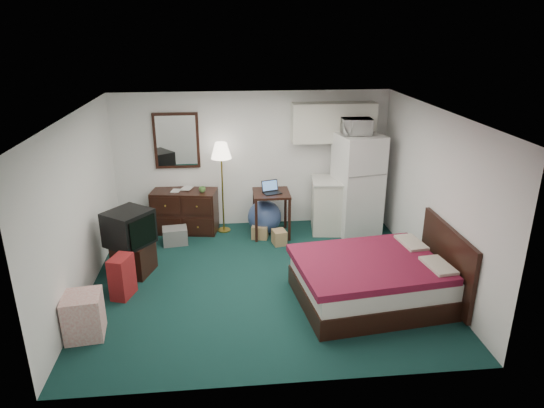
{
  "coord_description": "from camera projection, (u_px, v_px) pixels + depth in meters",
  "views": [
    {
      "loc": [
        -0.51,
        -6.39,
        3.59
      ],
      "look_at": [
        0.19,
        0.5,
        1.02
      ],
      "focal_mm": 32.0,
      "sensor_mm": 36.0,
      "label": 1
    }
  ],
  "objects": [
    {
      "name": "crt_tv",
      "position": [
        129.0,
        228.0,
        7.18
      ],
      "size": [
        0.83,
        0.84,
        0.53
      ],
      "primitive_type": null,
      "rotation": [
        0.0,
        0.0,
        -0.64
      ],
      "color": "black",
      "rests_on": "tv_stand"
    },
    {
      "name": "tv_stand",
      "position": [
        134.0,
        258.0,
        7.39
      ],
      "size": [
        0.64,
        0.67,
        0.5
      ],
      "primitive_type": null,
      "rotation": [
        0.0,
        0.0,
        -0.31
      ],
      "color": "black",
      "rests_on": "floor"
    },
    {
      "name": "cardboard_box_b",
      "position": [
        279.0,
        237.0,
        8.4
      ],
      "size": [
        0.26,
        0.29,
        0.25
      ],
      "primitive_type": null,
      "rotation": [
        0.0,
        0.0,
        0.2
      ],
      "color": "olive",
      "rests_on": "floor"
    },
    {
      "name": "ceiling",
      "position": [
        262.0,
        113.0,
        6.39
      ],
      "size": [
        5.0,
        4.5,
        0.01
      ],
      "primitive_type": "cube",
      "color": "white",
      "rests_on": "walls"
    },
    {
      "name": "retail_box",
      "position": [
        84.0,
        316.0,
        5.87
      ],
      "size": [
        0.5,
        0.5,
        0.56
      ],
      "primitive_type": null,
      "rotation": [
        0.0,
        0.0,
        0.12
      ],
      "color": "white",
      "rests_on": "floor"
    },
    {
      "name": "cardboard_box_a",
      "position": [
        260.0,
        232.0,
        8.65
      ],
      "size": [
        0.32,
        0.29,
        0.24
      ],
      "primitive_type": null,
      "rotation": [
        0.0,
        0.0,
        -0.23
      ],
      "color": "olive",
      "rests_on": "floor"
    },
    {
      "name": "exercise_ball",
      "position": [
        264.0,
        217.0,
        8.81
      ],
      "size": [
        0.78,
        0.78,
        0.61
      ],
      "primitive_type": "sphere",
      "rotation": [
        0.0,
        0.0,
        0.35
      ],
      "color": "#384E86",
      "rests_on": "floor"
    },
    {
      "name": "walls",
      "position": [
        262.0,
        202.0,
        6.82
      ],
      "size": [
        5.01,
        4.51,
        2.5
      ],
      "color": "white",
      "rests_on": "floor"
    },
    {
      "name": "book_b",
      "position": [
        182.0,
        182.0,
        8.78
      ],
      "size": [
        0.18,
        0.08,
        0.25
      ],
      "primitive_type": "imported",
      "rotation": [
        0.0,
        0.0,
        -0.32
      ],
      "color": "olive",
      "rests_on": "dresser"
    },
    {
      "name": "headboard",
      "position": [
        446.0,
        262.0,
        6.62
      ],
      "size": [
        0.06,
        1.56,
        1.0
      ],
      "primitive_type": null,
      "color": "black",
      "rests_on": "walls"
    },
    {
      "name": "microwave",
      "position": [
        357.0,
        125.0,
        8.3
      ],
      "size": [
        0.52,
        0.3,
        0.34
      ],
      "primitive_type": "imported",
      "rotation": [
        0.0,
        0.0,
        -0.05
      ],
      "color": "white",
      "rests_on": "fridge"
    },
    {
      "name": "suitcase",
      "position": [
        122.0,
        277.0,
        6.73
      ],
      "size": [
        0.34,
        0.43,
        0.6
      ],
      "primitive_type": null,
      "rotation": [
        0.0,
        0.0,
        -0.31
      ],
      "color": "maroon",
      "rests_on": "floor"
    },
    {
      "name": "mirror",
      "position": [
        177.0,
        141.0,
        8.63
      ],
      "size": [
        0.8,
        0.06,
        1.0
      ],
      "primitive_type": null,
      "color": "white",
      "rests_on": "walls"
    },
    {
      "name": "book_a",
      "position": [
        171.0,
        186.0,
        8.66
      ],
      "size": [
        0.15,
        0.05,
        0.21
      ],
      "primitive_type": "imported",
      "rotation": [
        0.0,
        0.0,
        -0.21
      ],
      "color": "olive",
      "rests_on": "dresser"
    },
    {
      "name": "laptop",
      "position": [
        272.0,
        188.0,
        8.46
      ],
      "size": [
        0.36,
        0.32,
        0.21
      ],
      "primitive_type": null,
      "rotation": [
        0.0,
        0.0,
        0.3
      ],
      "color": "black",
      "rests_on": "desk"
    },
    {
      "name": "mug",
      "position": [
        202.0,
        189.0,
        8.62
      ],
      "size": [
        0.14,
        0.13,
        0.12
      ],
      "primitive_type": "imported",
      "rotation": [
        0.0,
        0.0,
        -0.3
      ],
      "color": "#528840",
      "rests_on": "dresser"
    },
    {
      "name": "desk",
      "position": [
        271.0,
        214.0,
        8.69
      ],
      "size": [
        0.64,
        0.64,
        0.81
      ],
      "primitive_type": null,
      "rotation": [
        0.0,
        0.0,
        -0.01
      ],
      "color": "black",
      "rests_on": "floor"
    },
    {
      "name": "bed",
      "position": [
        370.0,
        281.0,
        6.6
      ],
      "size": [
        2.09,
        1.72,
        0.61
      ],
      "primitive_type": null,
      "rotation": [
        0.0,
        0.0,
        0.12
      ],
      "color": "#58142B",
      "rests_on": "floor"
    },
    {
      "name": "floor",
      "position": [
        263.0,
        280.0,
        7.26
      ],
      "size": [
        5.0,
        4.5,
        0.01
      ],
      "primitive_type": "cube",
      "color": "#0C3934",
      "rests_on": "ground"
    },
    {
      "name": "kitchen_counter",
      "position": [
        336.0,
        206.0,
        8.84
      ],
      "size": [
        0.95,
        0.77,
        0.96
      ],
      "primitive_type": null,
      "rotation": [
        0.0,
        0.0,
        -0.12
      ],
      "color": "silver",
      "rests_on": "floor"
    },
    {
      "name": "fridge",
      "position": [
        357.0,
        184.0,
        8.68
      ],
      "size": [
        0.87,
        0.87,
        1.81
      ],
      "primitive_type": null,
      "rotation": [
        0.0,
        0.0,
        0.19
      ],
      "color": "white",
      "rests_on": "floor"
    },
    {
      "name": "file_bin",
      "position": [
        175.0,
        236.0,
        8.41
      ],
      "size": [
        0.45,
        0.36,
        0.29
      ],
      "primitive_type": null,
      "rotation": [
        0.0,
        0.0,
        0.13
      ],
      "color": "gray",
      "rests_on": "floor"
    },
    {
      "name": "upper_cabinets",
      "position": [
        333.0,
        122.0,
        8.65
      ],
      "size": [
        1.5,
        0.35,
        0.7
      ],
      "primitive_type": null,
      "color": "silver",
      "rests_on": "walls"
    },
    {
      "name": "floor_lamp",
      "position": [
        222.0,
        188.0,
        8.71
      ],
      "size": [
        0.46,
        0.46,
        1.66
      ],
      "primitive_type": null,
      "rotation": [
        0.0,
        0.0,
        0.33
      ],
      "color": "gold",
      "rests_on": "floor"
    },
    {
      "name": "dresser",
      "position": [
        185.0,
        211.0,
        8.85
      ],
      "size": [
        1.22,
        0.7,
        0.78
      ],
      "primitive_type": null,
      "rotation": [
        0.0,
        0.0,
        -0.16
      ],
      "color": "black",
      "rests_on": "floor"
    }
  ]
}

